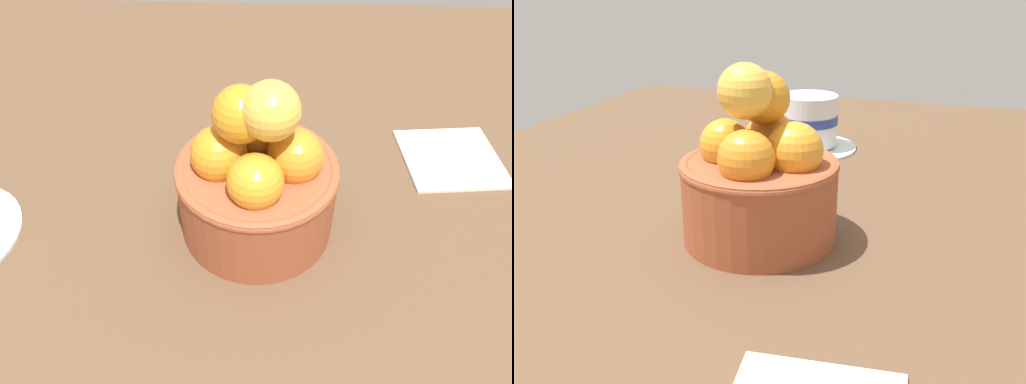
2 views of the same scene
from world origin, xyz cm
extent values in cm
cube|color=brown|center=(0.00, 0.00, -2.05)|extent=(121.68, 92.34, 4.10)
cylinder|color=#9E4C2D|center=(0.00, 0.00, 3.54)|extent=(13.29, 13.29, 7.08)
torus|color=#9E4C2D|center=(0.00, 0.00, 6.68)|extent=(13.49, 13.49, 1.00)
sphere|color=orange|center=(0.30, 3.02, 8.24)|extent=(4.82, 4.82, 4.82)
sphere|color=orange|center=(-3.02, 0.30, 8.24)|extent=(4.64, 4.64, 4.64)
sphere|color=orange|center=(-0.30, -3.02, 8.24)|extent=(4.40, 4.40, 4.40)
sphere|color=orange|center=(3.02, -0.30, 8.24)|extent=(4.60, 4.60, 4.60)
sphere|color=orange|center=(-1.19, 0.29, 12.17)|extent=(4.43, 4.43, 4.43)
sphere|color=gold|center=(1.01, -0.78, 13.10)|extent=(4.45, 4.45, 4.45)
cylinder|color=silver|center=(-27.47, -2.70, 0.30)|extent=(12.89, 12.89, 0.60)
cylinder|color=white|center=(-27.47, -2.70, 3.87)|extent=(7.56, 7.56, 6.54)
cylinder|color=#2D4299|center=(-27.47, -2.70, 3.98)|extent=(7.72, 7.72, 1.18)
camera|label=1|loc=(1.15, -29.31, 33.59)|focal=34.33mm
camera|label=2|loc=(40.24, 14.20, 21.34)|focal=37.72mm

